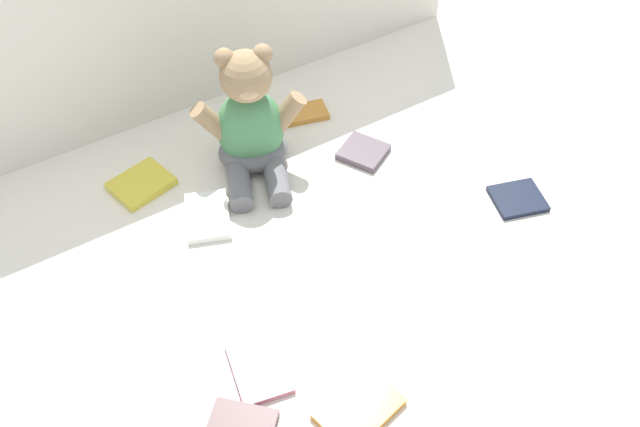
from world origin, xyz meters
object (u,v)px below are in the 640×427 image
at_px(book_case_5, 141,184).
at_px(teddy_bear, 251,126).
at_px(book_case_2, 363,152).
at_px(book_case_7, 359,409).
at_px(book_case_1, 259,368).
at_px(book_case_3, 304,113).
at_px(book_case_6, 242,425).
at_px(book_case_4, 518,199).
at_px(book_case_0, 208,216).

bearing_deg(book_case_5, teddy_bear, 61.75).
distance_m(book_case_2, book_case_5, 0.50).
bearing_deg(book_case_7, book_case_1, 21.71).
bearing_deg(book_case_7, book_case_3, -36.39).
xyz_separation_m(teddy_bear, book_case_7, (-0.13, -0.62, -0.10)).
height_order(teddy_bear, book_case_5, teddy_bear).
bearing_deg(book_case_2, book_case_5, 131.55).
bearing_deg(book_case_6, book_case_5, -142.25).
xyz_separation_m(teddy_bear, book_case_4, (0.42, -0.40, -0.11)).
distance_m(book_case_0, book_case_1, 0.38).
distance_m(book_case_1, book_case_2, 0.59).
distance_m(book_case_4, book_case_6, 0.75).
bearing_deg(book_case_5, book_case_2, 56.75).
height_order(book_case_6, book_case_7, same).
relative_size(teddy_bear, book_case_1, 2.35).
distance_m(book_case_1, book_case_7, 0.19).
bearing_deg(book_case_1, book_case_3, -115.83).
distance_m(teddy_bear, book_case_0, 0.21).
relative_size(book_case_0, book_case_4, 1.25).
bearing_deg(teddy_bear, book_case_4, -21.91).
bearing_deg(book_case_1, book_case_5, -78.05).
bearing_deg(teddy_bear, book_case_3, 46.17).
distance_m(book_case_5, book_case_6, 0.61).
bearing_deg(book_case_7, book_case_4, -80.61).
height_order(teddy_bear, book_case_6, teddy_bear).
height_order(book_case_4, book_case_7, book_case_7).
relative_size(book_case_1, book_case_7, 0.94).
bearing_deg(teddy_bear, book_case_7, -80.97).
xyz_separation_m(book_case_4, book_case_5, (-0.67, 0.46, 0.00)).
height_order(book_case_0, book_case_5, same).
relative_size(book_case_0, book_case_6, 1.21).
xyz_separation_m(book_case_0, book_case_7, (0.03, -0.52, -0.00)).
distance_m(book_case_2, book_case_4, 0.35).
distance_m(book_case_1, book_case_6, 0.11).
bearing_deg(book_case_6, book_case_1, -179.37).
bearing_deg(book_case_1, book_case_0, -90.40).
distance_m(book_case_3, book_case_6, 0.80).
xyz_separation_m(book_case_0, book_case_1, (-0.08, -0.37, -0.00)).
height_order(book_case_5, book_case_6, book_case_5).
height_order(book_case_0, book_case_6, book_case_0).
distance_m(teddy_bear, book_case_2, 0.27).
height_order(teddy_bear, book_case_4, teddy_bear).
xyz_separation_m(book_case_5, book_case_7, (0.11, -0.68, -0.00)).
relative_size(book_case_1, book_case_5, 1.04).
height_order(book_case_3, book_case_4, book_case_3).
xyz_separation_m(book_case_1, book_case_2, (0.46, 0.36, 0.00)).
bearing_deg(book_case_3, book_case_7, 170.99).
bearing_deg(book_case_2, book_case_3, 74.73).
distance_m(teddy_bear, book_case_1, 0.53).
bearing_deg(book_case_7, book_case_2, -47.17).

